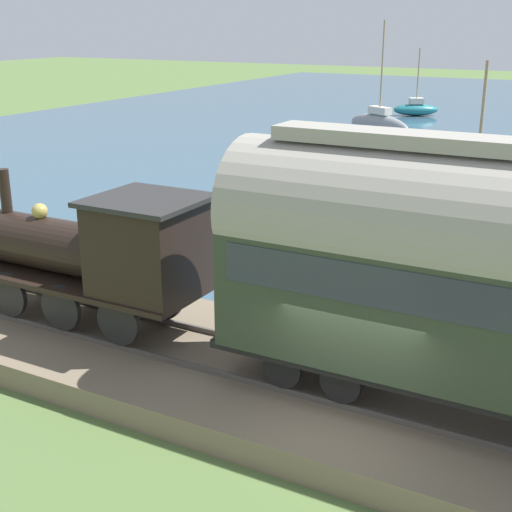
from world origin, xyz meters
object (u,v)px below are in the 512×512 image
(sailboat_teal, at_px, (416,109))
(sailboat_blue, at_px, (471,231))
(steam_locomotive, at_px, (99,250))
(sailboat_gray, at_px, (379,125))
(rowboat_near_shore, at_px, (103,247))
(passenger_coach, at_px, (483,271))
(rowboat_far_out, at_px, (200,218))

(sailboat_teal, height_order, sailboat_blue, sailboat_blue)
(steam_locomotive, relative_size, sailboat_blue, 1.03)
(sailboat_gray, xyz_separation_m, sailboat_blue, (-20.12, -10.16, -0.31))
(sailboat_teal, bearing_deg, sailboat_blue, 169.97)
(steam_locomotive, xyz_separation_m, sailboat_teal, (43.64, 5.72, -1.81))
(rowboat_near_shore, bearing_deg, passenger_coach, -87.43)
(steam_locomotive, height_order, sailboat_blue, sailboat_blue)
(rowboat_far_out, bearing_deg, sailboat_gray, -12.43)
(sailboat_teal, relative_size, sailboat_blue, 0.82)
(rowboat_near_shore, bearing_deg, sailboat_gray, 25.67)
(steam_locomotive, relative_size, rowboat_near_shore, 2.11)
(sailboat_gray, height_order, rowboat_near_shore, sailboat_gray)
(rowboat_far_out, bearing_deg, passenger_coach, -144.28)
(rowboat_far_out, height_order, rowboat_near_shore, rowboat_far_out)
(sailboat_gray, relative_size, rowboat_near_shore, 2.36)
(passenger_coach, height_order, sailboat_blue, sailboat_blue)
(sailboat_blue, relative_size, rowboat_near_shore, 2.05)
(steam_locomotive, distance_m, rowboat_near_shore, 7.53)
(sailboat_teal, xyz_separation_m, sailboat_gray, (-11.80, -1.11, 0.29))
(sailboat_teal, bearing_deg, rowboat_near_shore, 152.09)
(sailboat_teal, distance_m, sailboat_gray, 11.85)
(sailboat_gray, bearing_deg, steam_locomotive, -142.20)
(passenger_coach, xyz_separation_m, sailboat_gray, (31.84, 12.70, -2.41))
(sailboat_gray, bearing_deg, sailboat_blue, -123.64)
(steam_locomotive, xyz_separation_m, rowboat_far_out, (9.55, 3.60, -2.07))
(sailboat_gray, height_order, rowboat_far_out, sailboat_gray)
(sailboat_teal, relative_size, sailboat_gray, 0.72)
(rowboat_far_out, bearing_deg, sailboat_blue, -91.67)
(sailboat_blue, height_order, rowboat_near_shore, sailboat_blue)
(passenger_coach, bearing_deg, steam_locomotive, 90.00)
(sailboat_gray, distance_m, rowboat_near_shore, 26.37)
(sailboat_blue, distance_m, rowboat_near_shore, 11.99)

